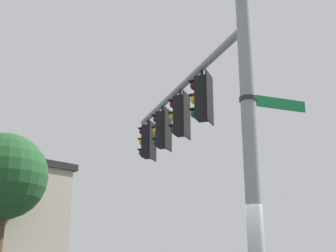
{
  "coord_description": "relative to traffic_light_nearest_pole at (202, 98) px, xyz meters",
  "views": [
    {
      "loc": [
        -8.04,
        -1.5,
        1.5
      ],
      "look_at": [
        3.25,
        2.89,
        5.2
      ],
      "focal_mm": 48.4,
      "sensor_mm": 36.0,
      "label": 1
    }
  ],
  "objects": [
    {
      "name": "traffic_light_nearest_pole",
      "position": [
        0.0,
        0.0,
        0.0
      ],
      "size": [
        0.54,
        0.49,
        1.31
      ],
      "color": "black"
    },
    {
      "name": "mast_arm",
      "position": [
        0.99,
        0.86,
        0.78
      ],
      "size": [
        5.12,
        4.58,
        0.17
      ],
      "primitive_type": "cylinder",
      "rotation": [
        0.0,
        1.57,
        0.73
      ],
      "color": "gray"
    },
    {
      "name": "street_name_sign",
      "position": [
        -1.29,
        -1.62,
        -0.73
      ],
      "size": [
        1.03,
        1.14,
        0.22
      ],
      "color": "#147238"
    },
    {
      "name": "traffic_light_mid_inner",
      "position": [
        1.03,
        0.92,
        0.0
      ],
      "size": [
        0.54,
        0.49,
        1.31
      ],
      "color": "black"
    },
    {
      "name": "signal_pole",
      "position": [
        -1.51,
        -1.37,
        -1.78
      ],
      "size": [
        0.29,
        0.29,
        6.87
      ],
      "primitive_type": "cylinder",
      "color": "gray",
      "rests_on": "ground"
    },
    {
      "name": "traffic_light_arm_end",
      "position": [
        3.1,
        2.76,
        0.0
      ],
      "size": [
        0.54,
        0.49,
        1.31
      ],
      "color": "black"
    },
    {
      "name": "tree_by_storefront",
      "position": [
        4.07,
        9.15,
        -0.55
      ],
      "size": [
        3.31,
        3.31,
        6.37
      ],
      "color": "#4C3823",
      "rests_on": "ground"
    },
    {
      "name": "traffic_light_mid_outer",
      "position": [
        2.07,
        1.84,
        0.0
      ],
      "size": [
        0.54,
        0.49,
        1.31
      ],
      "color": "black"
    }
  ]
}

